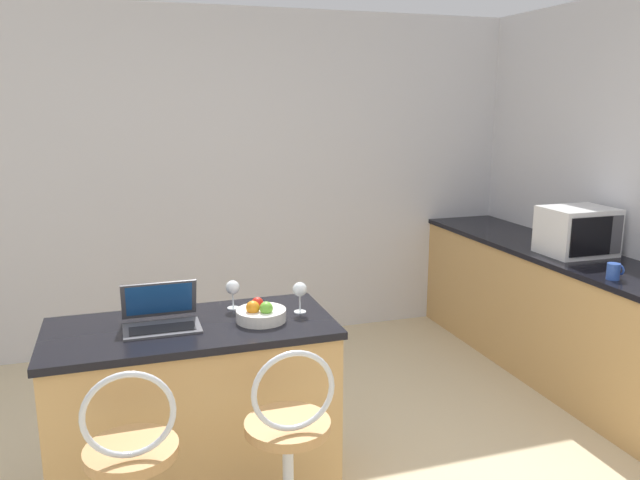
{
  "coord_description": "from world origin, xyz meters",
  "views": [
    {
      "loc": [
        -0.78,
        -2.04,
        1.9
      ],
      "look_at": [
        0.48,
        1.82,
        1.0
      ],
      "focal_mm": 35.0,
      "sensor_mm": 36.0,
      "label": 1
    }
  ],
  "objects": [
    {
      "name": "wall_back",
      "position": [
        0.0,
        2.8,
        1.3
      ],
      "size": [
        12.0,
        0.06,
        2.6
      ],
      "color": "silver",
      "rests_on": "ground_plane"
    },
    {
      "name": "mug_blue",
      "position": [
        1.9,
        0.73,
        0.95
      ],
      "size": [
        0.09,
        0.07,
        0.1
      ],
      "color": "#2D51AD",
      "rests_on": "counter_right"
    },
    {
      "name": "wine_glass_short",
      "position": [
        -0.28,
        0.89,
        1.0
      ],
      "size": [
        0.07,
        0.07,
        0.14
      ],
      "color": "silver",
      "rests_on": "breakfast_bar"
    },
    {
      "name": "counter_right",
      "position": [
        2.09,
        1.13,
        0.45
      ],
      "size": [
        0.62,
        3.3,
        0.9
      ],
      "color": "tan",
      "rests_on": "ground_plane"
    },
    {
      "name": "laptop",
      "position": [
        -0.64,
        0.74,
        0.95
      ],
      "size": [
        0.34,
        0.26,
        0.2
      ],
      "color": "#47474C",
      "rests_on": "breakfast_bar"
    },
    {
      "name": "breakfast_bar",
      "position": [
        -0.51,
        0.71,
        0.45
      ],
      "size": [
        1.31,
        0.62,
        0.9
      ],
      "color": "tan",
      "rests_on": "ground_plane"
    },
    {
      "name": "bar_stool_far",
      "position": [
        -0.21,
        0.09,
        0.47
      ],
      "size": [
        0.4,
        0.4,
        1.01
      ],
      "color": "silver",
      "rests_on": "ground_plane"
    },
    {
      "name": "microwave",
      "position": [
        2.12,
        1.3,
        1.06
      ],
      "size": [
        0.45,
        0.36,
        0.32
      ],
      "color": "white",
      "rests_on": "counter_right"
    },
    {
      "name": "wine_glass_tall",
      "position": [
        0.02,
        0.73,
        1.01
      ],
      "size": [
        0.07,
        0.07,
        0.15
      ],
      "color": "silver",
      "rests_on": "breakfast_bar"
    },
    {
      "name": "fruit_bowl",
      "position": [
        -0.19,
        0.67,
        0.94
      ],
      "size": [
        0.23,
        0.23,
        0.11
      ],
      "color": "silver",
      "rests_on": "breakfast_bar"
    }
  ]
}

